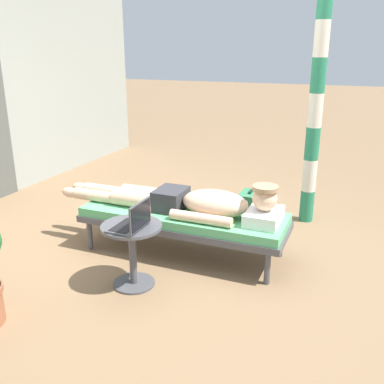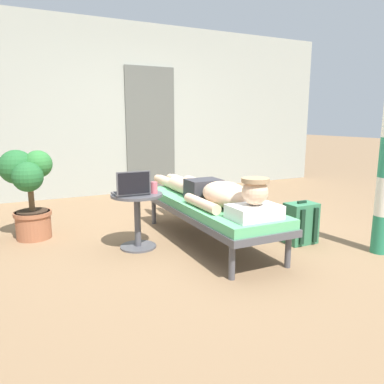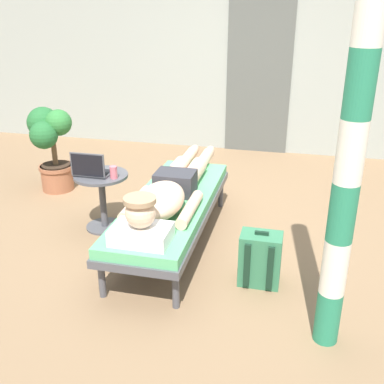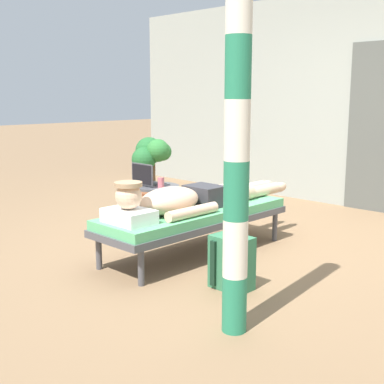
# 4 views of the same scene
# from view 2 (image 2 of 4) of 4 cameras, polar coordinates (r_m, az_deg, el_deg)

# --- Properties ---
(ground_plane) EXTENTS (40.00, 40.00, 0.00)m
(ground_plane) POSITION_cam_2_polar(r_m,az_deg,el_deg) (3.89, 1.77, -6.76)
(ground_plane) COLOR #846647
(house_wall_back) EXTENTS (7.60, 0.20, 2.70)m
(house_wall_back) POSITION_cam_2_polar(r_m,az_deg,el_deg) (6.23, -10.37, 12.37)
(house_wall_back) COLOR #999E93
(house_wall_back) RESTS_ON ground
(house_door_panel) EXTENTS (0.84, 0.03, 2.04)m
(house_door_panel) POSITION_cam_2_polar(r_m,az_deg,el_deg) (6.24, -6.40, 9.45)
(house_door_panel) COLOR #545651
(house_door_panel) RESTS_ON ground
(lounge_chair) EXTENTS (0.64, 1.91, 0.42)m
(lounge_chair) POSITION_cam_2_polar(r_m,az_deg,el_deg) (3.62, 2.70, -2.46)
(lounge_chair) COLOR #4C4C51
(lounge_chair) RESTS_ON ground
(person_reclining) EXTENTS (0.53, 2.17, 0.33)m
(person_reclining) POSITION_cam_2_polar(r_m,az_deg,el_deg) (3.52, 3.31, 0.03)
(person_reclining) COLOR white
(person_reclining) RESTS_ON lounge_chair
(side_table) EXTENTS (0.48, 0.48, 0.52)m
(side_table) POSITION_cam_2_polar(r_m,az_deg,el_deg) (3.48, -8.45, -2.93)
(side_table) COLOR #4C4C51
(side_table) RESTS_ON ground
(laptop) EXTENTS (0.31, 0.24, 0.23)m
(laptop) POSITION_cam_2_polar(r_m,az_deg,el_deg) (3.37, -9.27, 0.50)
(laptop) COLOR #4C4C51
(laptop) RESTS_ON side_table
(drink_glass) EXTENTS (0.06, 0.06, 0.11)m
(drink_glass) POSITION_cam_2_polar(r_m,az_deg,el_deg) (3.43, -5.87, 0.68)
(drink_glass) COLOR #D86672
(drink_glass) RESTS_ON side_table
(backpack) EXTENTS (0.30, 0.26, 0.42)m
(backpack) POSITION_cam_2_polar(r_m,az_deg,el_deg) (3.78, 16.39, -4.68)
(backpack) COLOR #33724C
(backpack) RESTS_ON ground
(potted_plant) EXTENTS (0.50, 0.59, 0.91)m
(potted_plant) POSITION_cam_2_polar(r_m,az_deg,el_deg) (4.03, -24.08, 1.03)
(potted_plant) COLOR #9E5B3D
(potted_plant) RESTS_ON ground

